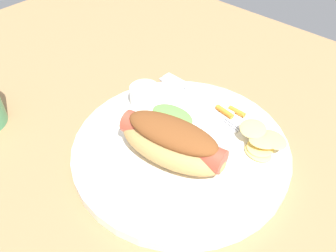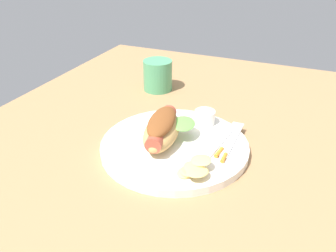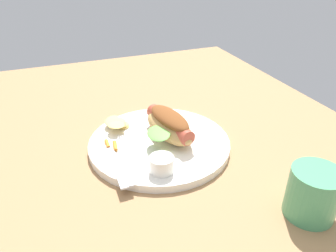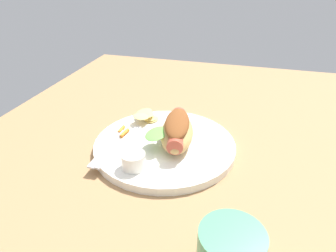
{
  "view_description": "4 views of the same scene",
  "coord_description": "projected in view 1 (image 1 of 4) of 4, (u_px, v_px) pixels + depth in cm",
  "views": [
    {
      "loc": [
        -19.91,
        23.61,
        35.47
      ],
      "look_at": [
        2.44,
        -1.09,
        4.24
      ],
      "focal_mm": 37.63,
      "sensor_mm": 36.0,
      "label": 1
    },
    {
      "loc": [
        -52.42,
        -22.63,
        37.42
      ],
      "look_at": [
        1.15,
        0.06,
        4.64
      ],
      "focal_mm": 36.81,
      "sensor_mm": 36.0,
      "label": 2
    },
    {
      "loc": [
        52.83,
        -19.77,
        37.0
      ],
      "look_at": [
        2.51,
        -0.4,
        5.78
      ],
      "focal_mm": 34.14,
      "sensor_mm": 36.0,
      "label": 3
    },
    {
      "loc": [
        50.58,
        13.07,
        34.6
      ],
      "look_at": [
        -0.72,
        -1.22,
        4.74
      ],
      "focal_mm": 32.08,
      "sensor_mm": 36.0,
      "label": 4
    }
  ],
  "objects": [
    {
      "name": "hot_dog",
      "position": [
        171.0,
        141.0,
        0.43
      ],
      "size": [
        15.3,
        10.12,
        5.68
      ],
      "rotation": [
        0.0,
        0.0,
        3.32
      ],
      "color": "tan",
      "rests_on": "plate"
    },
    {
      "name": "fork",
      "position": [
        195.0,
        101.0,
        0.53
      ],
      "size": [
        16.5,
        3.36,
        0.4
      ],
      "rotation": [
        0.0,
        0.0,
        3.01
      ],
      "color": "silver",
      "rests_on": "plate"
    },
    {
      "name": "chips_pile",
      "position": [
        262.0,
        141.0,
        0.46
      ],
      "size": [
        7.52,
        6.43,
        2.22
      ],
      "color": "#E8C86B",
      "rests_on": "plate"
    },
    {
      "name": "sauce_ramekin",
      "position": [
        145.0,
        96.0,
        0.52
      ],
      "size": [
        4.35,
        4.35,
        2.95
      ],
      "primitive_type": "cylinder",
      "color": "white",
      "rests_on": "plate"
    },
    {
      "name": "plate",
      "position": [
        181.0,
        149.0,
        0.47
      ],
      "size": [
        28.86,
        28.86,
        1.6
      ],
      "primitive_type": "cylinder",
      "color": "white",
      "rests_on": "ground_plane"
    },
    {
      "name": "carrot_garnish",
      "position": [
        231.0,
        112.0,
        0.51
      ],
      "size": [
        3.74,
        2.26,
        0.78
      ],
      "color": "orange",
      "rests_on": "plate"
    },
    {
      "name": "knife",
      "position": [
        198.0,
        93.0,
        0.55
      ],
      "size": [
        13.88,
        1.61,
        0.36
      ],
      "primitive_type": "cube",
      "rotation": [
        0.0,
        0.0,
        3.13
      ],
      "color": "silver",
      "rests_on": "plate"
    },
    {
      "name": "ground_plane",
      "position": [
        176.0,
        166.0,
        0.47
      ],
      "size": [
        120.0,
        90.0,
        1.8
      ],
      "primitive_type": "cube",
      "color": "#9E754C"
    }
  ]
}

